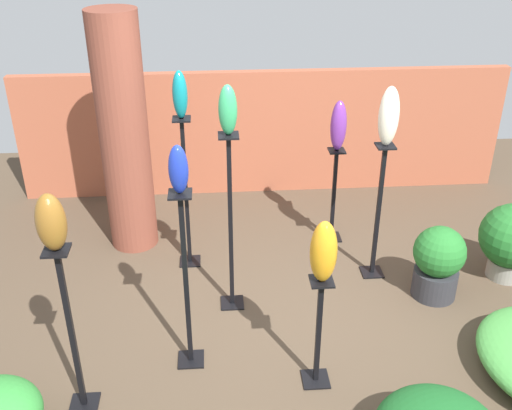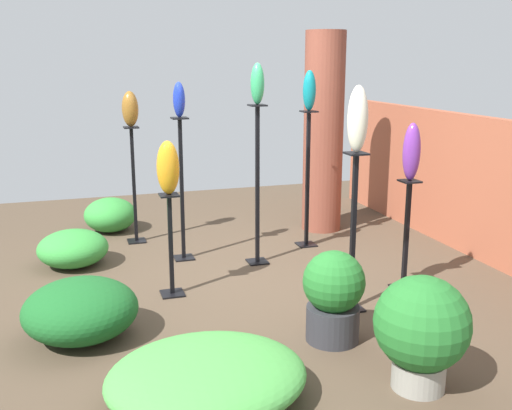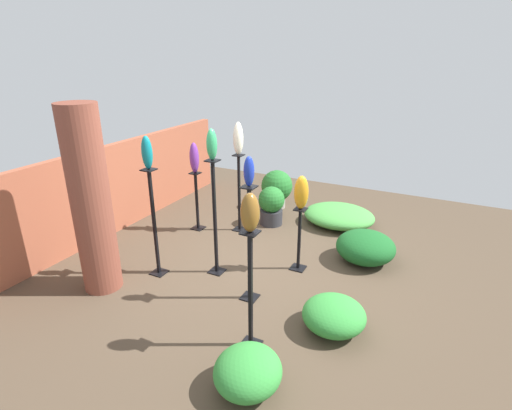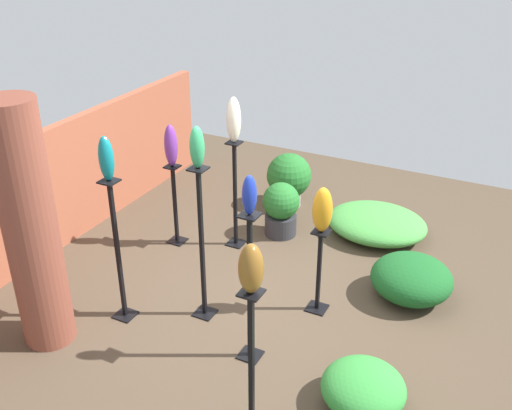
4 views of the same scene
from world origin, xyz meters
name	(u,v)px [view 3 (image 3 of 4)]	position (x,y,z in m)	size (l,w,h in m)	color
ground_plane	(257,263)	(0.00, 0.00, 0.00)	(8.00, 8.00, 0.00)	#4C3D2D
brick_wall_back	(114,188)	(0.00, 2.63, 0.73)	(5.60, 0.12, 1.46)	#9E5138
brick_pillar	(91,202)	(-1.43, 1.51, 1.17)	(0.47, 0.47, 2.34)	brown
pedestal_bronze	(251,296)	(-1.56, -0.71, 0.60)	(0.20, 0.20, 1.30)	black
pedestal_ivory	(239,196)	(0.88, 0.76, 0.60)	(0.20, 0.20, 1.31)	black
pedestal_amber	(299,242)	(0.12, -0.59, 0.41)	(0.20, 0.20, 0.91)	black
pedestal_cobalt	(249,249)	(-0.82, -0.31, 0.68)	(0.20, 0.20, 1.46)	black
pedestal_jade	(215,223)	(-0.47, 0.38, 0.74)	(0.20, 0.20, 1.60)	black
pedestal_teal	(155,227)	(-0.85, 1.08, 0.69)	(0.20, 0.20, 1.49)	black
pedestal_violet	(197,204)	(0.61, 1.43, 0.45)	(0.20, 0.20, 1.00)	black
art_vase_bronze	(250,213)	(-1.56, -0.71, 1.50)	(0.18, 0.18, 0.38)	brown
art_vase_ivory	(238,139)	(0.88, 0.76, 1.57)	(0.17, 0.16, 0.52)	beige
art_vase_amber	(301,192)	(0.12, -0.59, 1.13)	(0.18, 0.19, 0.46)	orange
art_vase_cobalt	(249,171)	(-0.82, -0.31, 1.63)	(0.13, 0.12, 0.34)	#192D9E
art_vase_jade	(212,144)	(-0.47, 0.38, 1.79)	(0.14, 0.13, 0.39)	#2D9356
art_vase_teal	(147,153)	(-0.85, 1.08, 1.70)	(0.13, 0.14, 0.42)	#0F727A
art_vase_violet	(194,158)	(0.61, 1.43, 1.25)	(0.16, 0.15, 0.50)	#6B2D8C
potted_plant_mid_right	(277,187)	(2.12, 0.62, 0.41)	(0.60, 0.60, 0.74)	gray
potted_plant_front_left	(271,205)	(1.35, 0.38, 0.36)	(0.46, 0.46, 0.68)	#2D2D33
foliage_bed_east	(339,216)	(1.86, -0.68, 0.16)	(1.04, 1.23, 0.32)	#479942
foliage_bed_west	(334,315)	(-0.93, -1.40, 0.18)	(0.69, 0.69, 0.36)	#338C38
foliage_bed_center	(366,247)	(0.75, -1.38, 0.22)	(0.83, 0.84, 0.44)	#195923
foliage_bed_rear	(248,371)	(-2.09, -0.95, 0.20)	(0.65, 0.61, 0.40)	#338C38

